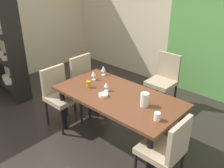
% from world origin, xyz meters
% --- Properties ---
extents(ground_plane, '(5.94, 5.37, 0.02)m').
position_xyz_m(ground_plane, '(0.00, 0.00, -0.01)').
color(ground_plane, '#292320').
extents(back_panel_interior, '(2.66, 0.10, 2.83)m').
position_xyz_m(back_panel_interior, '(-1.64, 2.63, 1.41)').
color(back_panel_interior, beige).
rests_on(back_panel_interior, ground_plane).
extents(dining_table, '(1.76, 0.90, 0.74)m').
position_xyz_m(dining_table, '(0.21, 0.46, 0.65)').
color(dining_table, brown).
rests_on(dining_table, ground_plane).
extents(chair_head_far, '(0.44, 0.45, 0.96)m').
position_xyz_m(chair_head_far, '(0.16, 1.74, 0.55)').
color(chair_head_far, tan).
rests_on(chair_head_far, ground_plane).
extents(chair_left_near, '(0.44, 0.44, 0.93)m').
position_xyz_m(chair_left_near, '(-0.73, 0.18, 0.54)').
color(chair_left_near, tan).
rests_on(chair_left_near, ground_plane).
extents(chair_right_near, '(0.44, 0.44, 0.93)m').
position_xyz_m(chair_right_near, '(1.16, 0.18, 0.54)').
color(chair_right_near, tan).
rests_on(chair_right_near, ground_plane).
extents(chair_left_far, '(0.44, 0.44, 0.97)m').
position_xyz_m(chair_left_far, '(-0.74, 0.74, 0.55)').
color(chair_left_far, tan).
rests_on(chair_left_far, ground_plane).
extents(display_shelf, '(1.05, 0.31, 1.92)m').
position_xyz_m(display_shelf, '(-2.30, 0.12, 0.95)').
color(display_shelf, black).
rests_on(display_shelf, ground_plane).
extents(wine_glass_west, '(0.07, 0.07, 0.13)m').
position_xyz_m(wine_glass_west, '(0.02, 0.44, 0.83)').
color(wine_glass_west, silver).
rests_on(wine_glass_west, dining_table).
extents(wine_glass_right, '(0.07, 0.07, 0.13)m').
position_xyz_m(wine_glass_right, '(-0.38, 0.58, 0.84)').
color(wine_glass_right, silver).
rests_on(wine_glass_right, dining_table).
extents(wine_glass_north, '(0.07, 0.07, 0.15)m').
position_xyz_m(wine_glass_north, '(-0.39, 0.81, 0.85)').
color(wine_glass_north, silver).
rests_on(wine_glass_north, dining_table).
extents(serving_bowl_center, '(0.13, 0.13, 0.04)m').
position_xyz_m(serving_bowl_center, '(0.10, 0.30, 0.76)').
color(serving_bowl_center, white).
rests_on(serving_bowl_center, dining_table).
extents(cup_left, '(0.06, 0.06, 0.10)m').
position_xyz_m(cup_left, '(-0.24, 0.35, 0.79)').
color(cup_left, '#B1851E').
rests_on(cup_left, dining_table).
extents(cup_near_window, '(0.08, 0.08, 0.10)m').
position_xyz_m(cup_near_window, '(0.94, 0.30, 0.79)').
color(cup_near_window, '#F4DED0').
rests_on(cup_near_window, dining_table).
extents(pitcher_corner, '(0.12, 0.11, 0.18)m').
position_xyz_m(pitcher_corner, '(0.65, 0.46, 0.83)').
color(pitcher_corner, silver).
rests_on(pitcher_corner, dining_table).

